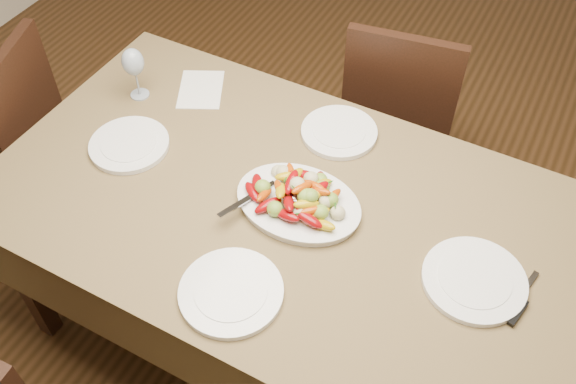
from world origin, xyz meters
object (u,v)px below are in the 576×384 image
(plate_far, at_px, (339,132))
(wine_glass, at_px, (135,72))
(chair_far, at_px, (402,108))
(serving_platter, at_px, (298,204))
(plate_left, at_px, (129,145))
(dining_table, at_px, (288,277))
(plate_near, at_px, (231,292))
(plate_right, at_px, (474,280))

(plate_far, xyz_separation_m, wine_glass, (-0.70, -0.14, 0.09))
(chair_far, distance_m, serving_platter, 0.93)
(serving_platter, bearing_deg, plate_left, -177.45)
(dining_table, bearing_deg, wine_glass, 163.27)
(plate_far, bearing_deg, serving_platter, -85.95)
(plate_far, height_order, plate_near, same)
(chair_far, bearing_deg, plate_left, 46.80)
(plate_near, distance_m, wine_glass, 0.90)
(serving_platter, xyz_separation_m, plate_left, (-0.60, -0.03, -0.00))
(dining_table, height_order, wine_glass, wine_glass)
(plate_right, distance_m, plate_near, 0.66)
(plate_far, xyz_separation_m, plate_near, (0.00, -0.70, 0.00))
(serving_platter, relative_size, wine_glass, 1.82)
(dining_table, relative_size, wine_glass, 8.98)
(plate_far, bearing_deg, plate_right, -32.45)
(chair_far, xyz_separation_m, wine_glass, (-0.76, -0.69, 0.39))
(plate_right, distance_m, plate_far, 0.67)
(plate_far, bearing_deg, plate_left, -147.32)
(chair_far, bearing_deg, dining_table, 77.68)
(dining_table, height_order, plate_left, plate_left)
(chair_far, relative_size, plate_right, 3.36)
(plate_left, height_order, wine_glass, wine_glass)
(plate_right, height_order, plate_near, same)
(chair_far, distance_m, plate_right, 1.08)
(plate_left, bearing_deg, wine_glass, 118.95)
(chair_far, height_order, plate_right, chair_far)
(serving_platter, relative_size, plate_left, 1.44)
(plate_near, bearing_deg, plate_left, 150.62)
(chair_far, bearing_deg, serving_platter, 79.55)
(plate_far, relative_size, plate_near, 0.90)
(plate_left, relative_size, plate_near, 0.92)
(dining_table, xyz_separation_m, plate_far, (0.01, 0.35, 0.39))
(dining_table, height_order, plate_far, plate_far)
(plate_near, bearing_deg, plate_far, 90.34)
(chair_far, height_order, wine_glass, wine_glass)
(dining_table, bearing_deg, plate_far, 89.13)
(serving_platter, xyz_separation_m, plate_right, (0.54, -0.02, -0.00))
(serving_platter, bearing_deg, plate_right, -1.73)
(wine_glass, bearing_deg, dining_table, -16.73)
(plate_right, bearing_deg, chair_far, 119.52)
(plate_far, height_order, wine_glass, wine_glass)
(serving_platter, bearing_deg, chair_far, 87.95)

